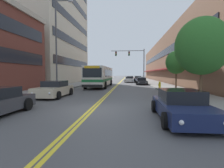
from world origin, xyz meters
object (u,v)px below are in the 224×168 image
at_px(car_charcoal_parked_right_end, 141,81).
at_px(street_tree_right_mid, 176,62).
at_px(traffic_signal_mast, 133,59).
at_px(street_tree_right_near, 202,46).
at_px(car_black_parked_right_mid, 138,79).
at_px(car_beige_parked_left_near, 98,80).
at_px(car_slate_blue_parked_right_far, 140,80).
at_px(car_red_moving_lead, 130,79).
at_px(car_white_moving_second, 129,80).
at_px(car_champagne_parked_left_mid, 54,89).
at_px(city_bus, 100,76).
at_px(car_navy_parked_right_foreground, 181,106).
at_px(street_lamp_left_near, 58,40).
at_px(fire_hydrant, 160,85).

distance_m(car_charcoal_parked_right_end, street_tree_right_mid, 11.67).
relative_size(traffic_signal_mast, street_tree_right_near, 1.29).
distance_m(car_black_parked_right_mid, traffic_signal_mast, 10.07).
distance_m(car_beige_parked_left_near, car_slate_blue_parked_right_far, 9.21).
relative_size(car_slate_blue_parked_right_far, street_tree_right_near, 0.79).
bearing_deg(traffic_signal_mast, car_red_moving_lead, 92.64).
height_order(car_slate_blue_parked_right_far, car_white_moving_second, car_white_moving_second).
height_order(car_charcoal_parked_right_end, street_tree_right_near, street_tree_right_near).
height_order(car_champagne_parked_left_mid, car_slate_blue_parked_right_far, car_champagne_parked_left_mid).
xyz_separation_m(city_bus, car_champagne_parked_left_mid, (-2.03, -11.87, -1.03)).
relative_size(city_bus, traffic_signal_mast, 1.62).
relative_size(car_navy_parked_right_foreground, traffic_signal_mast, 0.64).
relative_size(city_bus, car_beige_parked_left_near, 2.41).
bearing_deg(street_tree_right_mid, car_red_moving_lead, 100.81).
xyz_separation_m(city_bus, street_tree_right_near, (9.19, -13.89, 2.15)).
height_order(city_bus, traffic_signal_mast, traffic_signal_mast).
height_order(car_black_parked_right_mid, car_charcoal_parked_right_end, car_black_parked_right_mid).
distance_m(car_white_moving_second, street_tree_right_near, 28.45).
bearing_deg(street_lamp_left_near, car_black_parked_right_mid, 72.21).
relative_size(car_charcoal_parked_right_end, street_tree_right_near, 0.78).
xyz_separation_m(car_navy_parked_right_foreground, car_red_moving_lead, (-1.92, 41.15, 0.04)).
bearing_deg(car_slate_blue_parked_right_far, fire_hydrant, -84.61).
bearing_deg(car_champagne_parked_left_mid, car_beige_parked_left_near, 90.15).
height_order(car_black_parked_right_mid, car_white_moving_second, car_black_parked_right_mid).
bearing_deg(car_slate_blue_parked_right_far, city_bus, -117.95).
xyz_separation_m(city_bus, car_slate_blue_parked_right_far, (6.73, 12.68, -1.08)).
relative_size(car_champagne_parked_left_mid, street_lamp_left_near, 0.51).
relative_size(car_red_moving_lead, car_white_moving_second, 0.98).
bearing_deg(car_beige_parked_left_near, car_red_moving_lead, 61.96).
bearing_deg(street_tree_right_mid, street_tree_right_near, -94.60).
relative_size(car_navy_parked_right_foreground, car_charcoal_parked_right_end, 1.05).
distance_m(street_lamp_left_near, fire_hydrant, 13.26).
bearing_deg(car_champagne_parked_left_mid, car_white_moving_second, 75.93).
bearing_deg(car_navy_parked_right_foreground, city_bus, 109.64).
relative_size(street_tree_right_mid, fire_hydrant, 5.32).
distance_m(city_bus, car_slate_blue_parked_right_far, 14.40).
bearing_deg(city_bus, car_charcoal_parked_right_end, 42.26).
xyz_separation_m(car_white_moving_second, street_lamp_left_near, (-7.23, -23.02, 4.79)).
height_order(city_bus, street_tree_right_near, street_tree_right_near).
xyz_separation_m(car_slate_blue_parked_right_far, fire_hydrant, (1.53, -16.19, -0.03)).
relative_size(car_slate_blue_parked_right_far, car_charcoal_parked_right_end, 1.01).
xyz_separation_m(car_slate_blue_parked_right_far, street_lamp_left_near, (-9.50, -21.72, 4.82)).
relative_size(car_white_moving_second, street_tree_right_near, 0.82).
relative_size(street_lamp_left_near, fire_hydrant, 10.92).
bearing_deg(street_lamp_left_near, street_tree_right_near, -22.05).
relative_size(city_bus, car_slate_blue_parked_right_far, 2.63).
height_order(car_champagne_parked_left_mid, street_tree_right_mid, street_tree_right_mid).
relative_size(car_navy_parked_right_foreground, street_lamp_left_near, 0.49).
xyz_separation_m(car_navy_parked_right_foreground, car_white_moving_second, (-2.14, 32.46, 0.04)).
distance_m(car_beige_parked_left_near, car_navy_parked_right_foreground, 29.77).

